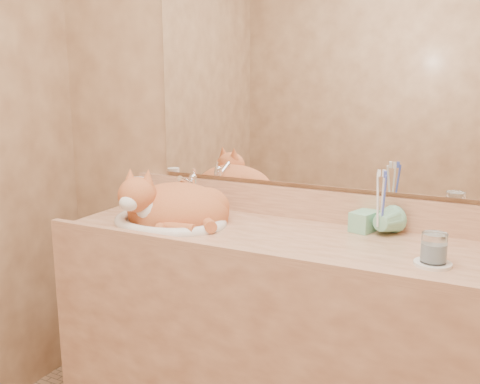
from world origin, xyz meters
The scene contains 12 objects.
wall_back centered at (0.00, 1.00, 1.25)m, with size 2.40×0.02×2.50m, color brown.
vanity_counter centered at (0.00, 0.72, 0.42)m, with size 1.60×0.55×0.85m, color #9A6245, non-canonical shape.
mirror centered at (0.00, 0.99, 1.39)m, with size 1.30×0.02×0.80m, color white.
sink_basin centered at (-0.45, 0.70, 0.92)m, with size 0.44×0.36×0.14m, color white, non-canonical shape.
faucet centered at (-0.45, 0.87, 0.94)m, with size 0.04×0.12×0.17m, color white, non-canonical shape.
cat centered at (-0.45, 0.72, 0.91)m, with size 0.40×0.33×0.22m, color #B55329, non-canonical shape.
soap_dispenser centered at (0.21, 0.88, 0.93)m, with size 0.07×0.07×0.16m, color #7FCCA3.
toothbrush_cup centered at (0.29, 0.87, 0.90)m, with size 0.10×0.10×0.09m, color #7FCCA3.
toothbrushes centered at (0.29, 0.87, 0.99)m, with size 0.04×0.04×0.24m, color white, non-canonical shape.
saucer centered at (0.50, 0.66, 0.85)m, with size 0.11×0.11×0.01m, color white.
water_glass centered at (0.50, 0.66, 0.90)m, with size 0.07×0.07×0.09m, color white.
lotion_bottle centered at (-0.70, 0.84, 0.91)m, with size 0.05×0.05×0.13m, color white.
Camera 1 is at (0.66, -0.92, 1.39)m, focal length 40.00 mm.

